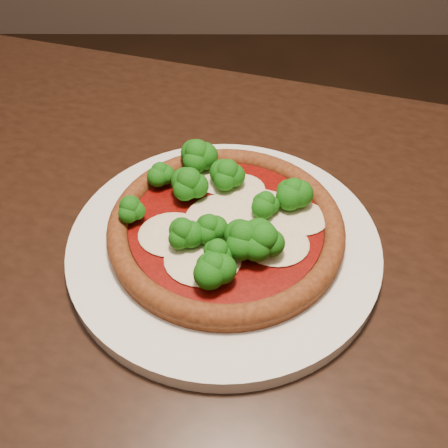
{
  "coord_description": "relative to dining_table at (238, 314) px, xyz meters",
  "views": [
    {
      "loc": [
        0.12,
        -0.52,
        1.17
      ],
      "look_at": [
        0.12,
        -0.15,
        0.79
      ],
      "focal_mm": 40.0,
      "sensor_mm": 36.0,
      "label": 1
    }
  ],
  "objects": [
    {
      "name": "floor",
      "position": [
        -0.14,
        0.17,
        -0.65
      ],
      "size": [
        4.0,
        4.0,
        0.0
      ],
      "primitive_type": "plane",
      "color": "black",
      "rests_on": "ground"
    },
    {
      "name": "pizza",
      "position": [
        -0.02,
        0.03,
        0.13
      ],
      "size": [
        0.26,
        0.26,
        0.06
      ],
      "rotation": [
        0.0,
        0.0,
        0.09
      ],
      "color": "brown",
      "rests_on": "plate"
    },
    {
      "name": "plate",
      "position": [
        -0.02,
        0.02,
        0.1
      ],
      "size": [
        0.34,
        0.34,
        0.02
      ],
      "primitive_type": "cylinder",
      "color": "white",
      "rests_on": "dining_table"
    },
    {
      "name": "dining_table",
      "position": [
        0.0,
        0.0,
        0.0
      ],
      "size": [
        1.45,
        1.14,
        0.75
      ],
      "rotation": [
        0.0,
        0.0,
        -0.3
      ],
      "color": "black",
      "rests_on": "floor"
    }
  ]
}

